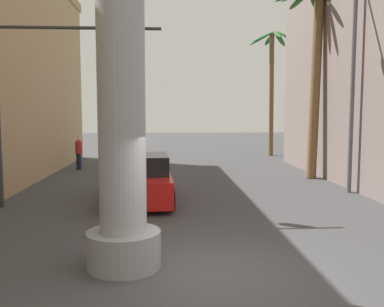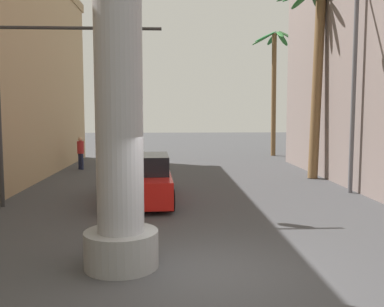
{
  "view_description": "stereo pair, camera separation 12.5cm",
  "coord_description": "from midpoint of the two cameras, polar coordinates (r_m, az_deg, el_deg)",
  "views": [
    {
      "loc": [
        -0.76,
        -7.55,
        2.96
      ],
      "look_at": [
        0.0,
        5.4,
        1.69
      ],
      "focal_mm": 40.0,
      "sensor_mm": 36.0,
      "label": 1
    },
    {
      "loc": [
        -0.64,
        -7.56,
        2.96
      ],
      "look_at": [
        0.0,
        5.4,
        1.69
      ],
      "focal_mm": 40.0,
      "sensor_mm": 36.0,
      "label": 2
    }
  ],
  "objects": [
    {
      "name": "street_lamp",
      "position": [
        16.46,
        19.2,
        11.15
      ],
      "size": [
        2.7,
        0.28,
        7.69
      ],
      "color": "#59595E",
      "rests_on": "ground"
    },
    {
      "name": "traffic_light_mast",
      "position": [
        13.92,
        -18.69,
        9.45
      ],
      "size": [
        5.07,
        0.32,
        5.58
      ],
      "color": "#333333",
      "rests_on": "ground"
    },
    {
      "name": "palm_tree_mid_right",
      "position": [
        19.99,
        15.77,
        11.39
      ],
      "size": [
        3.17,
        3.06,
        8.41
      ],
      "color": "brown",
      "rests_on": "ground"
    },
    {
      "name": "pedestrian_far_left",
      "position": [
        22.59,
        -15.03,
        0.37
      ],
      "size": [
        0.48,
        0.48,
        1.67
      ],
      "color": "#1E233F",
      "rests_on": "ground"
    },
    {
      "name": "car_lead",
      "position": [
        14.43,
        -7.02,
        -3.43
      ],
      "size": [
        2.21,
        5.09,
        1.56
      ],
      "color": "black",
      "rests_on": "ground"
    },
    {
      "name": "ground_plane",
      "position": [
        17.81,
        -1.08,
        -3.96
      ],
      "size": [
        86.05,
        86.05,
        0.0
      ],
      "primitive_type": "plane",
      "color": "#424244"
    },
    {
      "name": "palm_tree_far_right",
      "position": [
        29.23,
        10.62,
        10.65
      ],
      "size": [
        3.38,
        3.5,
        8.25
      ],
      "color": "brown",
      "rests_on": "ground"
    }
  ]
}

